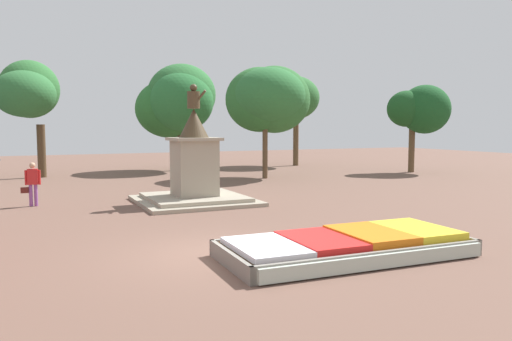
{
  "coord_description": "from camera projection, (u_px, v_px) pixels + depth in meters",
  "views": [
    {
      "loc": [
        -4.05,
        -11.11,
        3.06
      ],
      "look_at": [
        2.67,
        3.36,
        1.66
      ],
      "focal_mm": 35.0,
      "sensor_mm": 36.0,
      "label": 1
    }
  ],
  "objects": [
    {
      "name": "park_tree_mid_canopy",
      "position": [
        268.0,
        99.0,
        29.77
      ],
      "size": [
        5.08,
        5.04,
        6.7
      ],
      "color": "brown",
      "rests_on": "ground_plane"
    },
    {
      "name": "park_tree_far_left",
      "position": [
        178.0,
        101.0,
        34.61
      ],
      "size": [
        5.49,
        5.64,
        7.42
      ],
      "color": "brown",
      "rests_on": "ground_plane"
    },
    {
      "name": "park_tree_far_right",
      "position": [
        420.0,
        111.0,
        33.12
      ],
      "size": [
        4.0,
        3.49,
        5.83
      ],
      "color": "brown",
      "rests_on": "ground_plane"
    },
    {
      "name": "park_tree_behind_statue",
      "position": [
        27.0,
        92.0,
        29.81
      ],
      "size": [
        3.8,
        4.72,
        7.08
      ],
      "color": "#4C3823",
      "rests_on": "ground_plane"
    },
    {
      "name": "park_tree_street_side",
      "position": [
        292.0,
        98.0,
        38.97
      ],
      "size": [
        4.22,
        5.15,
        6.95
      ],
      "color": "brown",
      "rests_on": "ground_plane"
    },
    {
      "name": "pedestrian_with_handbag",
      "position": [
        32.0,
        182.0,
        19.16
      ],
      "size": [
        0.73,
        0.26,
        1.69
      ],
      "color": "#8C4C99",
      "rests_on": "ground_plane"
    },
    {
      "name": "statue_monument",
      "position": [
        194.0,
        172.0,
        20.07
      ],
      "size": [
        4.49,
        4.49,
        4.75
      ],
      "color": "gray",
      "rests_on": "ground_plane"
    },
    {
      "name": "flower_planter",
      "position": [
        349.0,
        246.0,
        11.81
      ],
      "size": [
        6.04,
        2.85,
        0.54
      ],
      "color": "#38281C",
      "rests_on": "ground_plane"
    },
    {
      "name": "ground_plane",
      "position": [
        214.0,
        254.0,
        12.01
      ],
      "size": [
        94.09,
        94.09,
        0.0
      ],
      "primitive_type": "plane",
      "color": "brown"
    }
  ]
}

